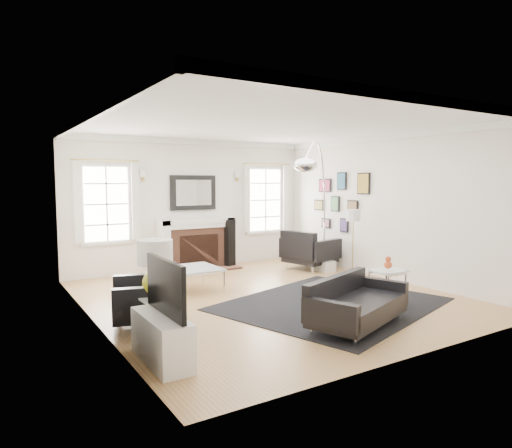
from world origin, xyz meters
TOP-DOWN VIEW (x-y plane):
  - floor at (0.00, 0.00)m, footprint 6.00×6.00m
  - back_wall at (0.00, 3.00)m, footprint 5.50×0.04m
  - front_wall at (0.00, -3.00)m, footprint 5.50×0.04m
  - left_wall at (-2.75, 0.00)m, footprint 0.04×6.00m
  - right_wall at (2.75, 0.00)m, footprint 0.04×6.00m
  - ceiling at (0.00, 0.00)m, footprint 5.50×6.00m
  - crown_molding at (0.00, 0.00)m, footprint 5.50×6.00m
  - fireplace at (0.00, 2.79)m, footprint 1.70×0.69m
  - mantel_mirror at (0.00, 2.95)m, footprint 1.05×0.07m
  - window_left at (-1.85, 2.95)m, footprint 1.24×0.15m
  - window_right at (1.85, 2.95)m, footprint 1.24×0.15m
  - gallery_wall at (2.72, 1.30)m, footprint 0.04×1.73m
  - tv_unit at (-2.44, -1.70)m, footprint 0.35×1.00m
  - area_rug at (0.58, -0.92)m, footprint 3.82×3.47m
  - sofa at (0.11, -1.88)m, footprint 1.78×1.24m
  - armchair_left at (-2.14, -0.42)m, footprint 1.06×1.13m
  - armchair_right at (2.06, 1.55)m, footprint 1.12×1.20m
  - coffee_table at (-0.92, 1.02)m, footprint 0.91×0.91m
  - side_table_left at (-2.20, -0.82)m, footprint 0.45×0.45m
  - nesting_table at (1.23, -1.43)m, footprint 0.50×0.42m
  - gourd_lamp at (-2.20, -0.82)m, footprint 0.43×0.43m
  - orange_vase at (1.23, -1.43)m, footprint 0.12×0.12m
  - arc_floor_lamp at (1.40, 0.50)m, footprint 1.93×1.79m
  - stick_floor_lamp at (2.20, 0.33)m, footprint 0.27×0.27m
  - speaker_tower at (0.71, 2.65)m, footprint 0.25×0.25m

SIDE VIEW (x-z plane):
  - floor at x=0.00m, z-range 0.00..0.00m
  - area_rug at x=0.58m, z-range 0.00..0.01m
  - sofa at x=0.11m, z-range 0.02..0.55m
  - tv_unit at x=-2.44m, z-range -0.22..0.87m
  - armchair_left at x=-2.14m, z-range 0.04..0.67m
  - coffee_table at x=-0.92m, z-range 0.17..0.58m
  - armchair_right at x=2.06m, z-range 0.04..0.73m
  - side_table_left at x=-2.20m, z-range 0.14..0.63m
  - nesting_table at x=1.23m, z-range 0.16..0.71m
  - speaker_tower at x=0.71m, z-range 0.00..1.05m
  - fireplace at x=0.00m, z-range -0.01..1.10m
  - orange_vase at x=1.23m, z-range 0.56..0.75m
  - gourd_lamp at x=-2.20m, z-range 0.54..1.24m
  - stick_floor_lamp at x=2.20m, z-range 0.49..1.84m
  - back_wall at x=0.00m, z-range 0.00..2.80m
  - front_wall at x=0.00m, z-range 0.00..2.80m
  - left_wall at x=-2.75m, z-range 0.00..2.80m
  - right_wall at x=2.75m, z-range 0.00..2.80m
  - window_left at x=-1.85m, z-range 0.65..2.27m
  - window_right at x=1.85m, z-range 0.65..2.27m
  - arc_floor_lamp at x=1.40m, z-range 0.11..2.84m
  - gallery_wall at x=2.72m, z-range 0.89..2.18m
  - mantel_mirror at x=0.00m, z-range 1.27..2.02m
  - crown_molding at x=0.00m, z-range 2.68..2.80m
  - ceiling at x=0.00m, z-range 2.79..2.81m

